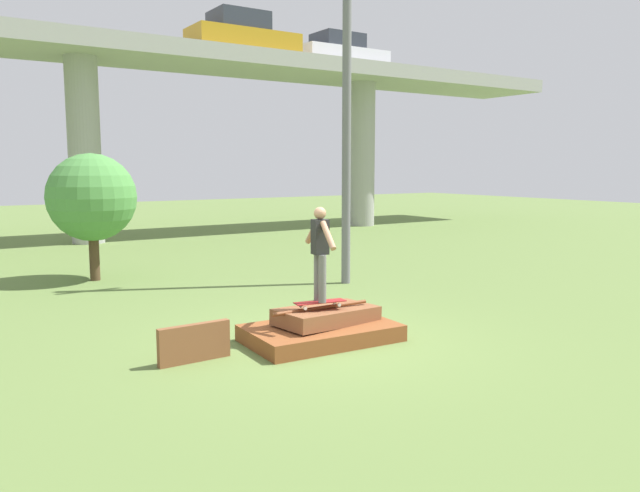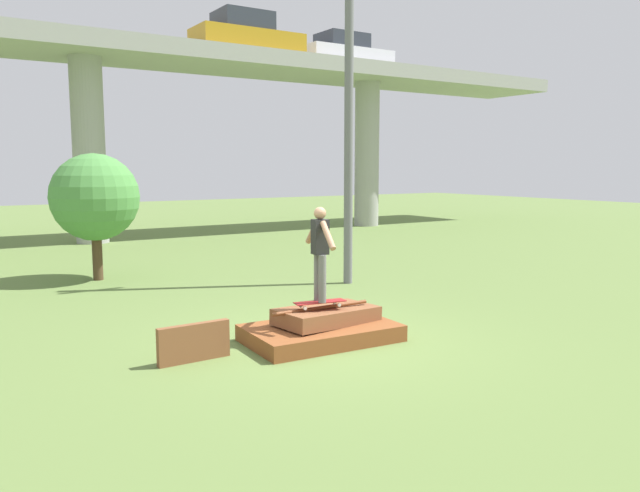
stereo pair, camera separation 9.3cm
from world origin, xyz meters
name	(u,v)px [view 1 (the left image)]	position (x,y,z in m)	size (l,w,h in m)	color
ground_plane	(321,341)	(0.00, 0.00, 0.00)	(80.00, 80.00, 0.00)	olive
scrap_pile	(323,328)	(0.04, 0.02, 0.20)	(2.35, 1.51, 0.55)	brown
scrap_plank_loose	(194,343)	(-2.03, 0.10, 0.27)	(1.04, 0.14, 0.53)	brown
skateboard	(320,302)	(-0.05, -0.05, 0.63)	(0.83, 0.34, 0.09)	maroon
skater	(320,248)	(-0.05, -0.05, 1.46)	(0.25, 1.02, 1.44)	slate
highway_overpass	(81,66)	(0.00, 14.93, 6.08)	(44.00, 3.89, 7.03)	#9E9E99
car_on_overpass_mid	(341,54)	(11.18, 15.39, 7.61)	(4.20, 1.74, 1.43)	silver
car_on_overpass_right	(243,37)	(5.99, 14.60, 7.65)	(4.25, 1.80, 1.53)	#B28419
utility_pole	(347,79)	(3.15, 3.73, 4.61)	(1.30, 0.20, 8.98)	slate
tree_behind_left	(92,198)	(-1.63, 7.28, 1.96)	(2.05, 2.05, 3.00)	#4C3823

